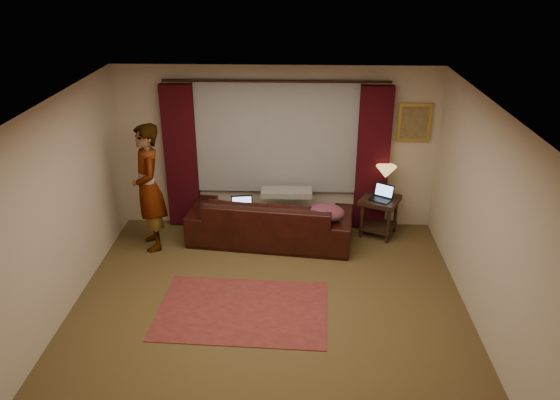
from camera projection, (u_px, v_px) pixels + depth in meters
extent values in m
cube|color=brown|center=(269.00, 312.00, 6.83)|extent=(5.00, 5.00, 0.01)
cube|color=silver|center=(267.00, 109.00, 5.75)|extent=(5.00, 5.00, 0.02)
cube|color=beige|center=(277.00, 148.00, 8.57)|extent=(5.00, 0.02, 2.60)
cube|color=beige|center=(249.00, 370.00, 4.01)|extent=(5.00, 0.02, 2.60)
cube|color=beige|center=(54.00, 216.00, 6.37)|extent=(0.02, 5.00, 2.60)
cube|color=beige|center=(487.00, 222.00, 6.21)|extent=(0.02, 5.00, 2.60)
cube|color=gray|center=(276.00, 137.00, 8.43)|extent=(2.50, 0.05, 1.80)
cube|color=#34070D|center=(181.00, 157.00, 8.56)|extent=(0.50, 0.14, 2.30)
cube|color=#34070D|center=(373.00, 159.00, 8.47)|extent=(0.50, 0.14, 2.30)
cylinder|color=black|center=(276.00, 81.00, 8.02)|extent=(0.04, 0.04, 3.40)
cube|color=#B4903B|center=(414.00, 123.00, 8.29)|extent=(0.50, 0.04, 0.60)
imported|color=black|center=(271.00, 211.00, 8.34)|extent=(2.60, 1.36, 1.00)
cube|color=gray|center=(287.00, 176.00, 8.30)|extent=(0.79, 0.32, 0.09)
ellipsoid|color=brown|center=(325.00, 213.00, 8.00)|extent=(0.63, 0.53, 0.24)
cube|color=maroon|center=(243.00, 310.00, 6.86)|extent=(2.17, 1.50, 0.01)
cube|color=black|center=(379.00, 216.00, 8.59)|extent=(0.73, 0.73, 0.64)
imported|color=gray|center=(149.00, 188.00, 7.99)|extent=(0.74, 0.74, 1.92)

